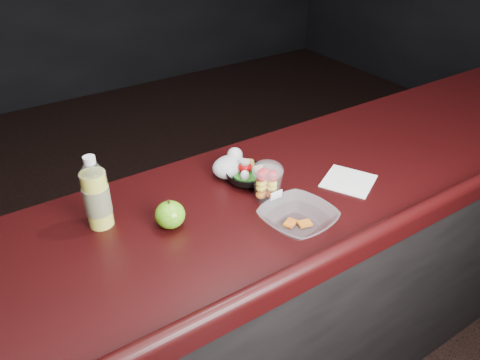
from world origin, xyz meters
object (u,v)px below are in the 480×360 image
object	(u,v)px
green_apple	(170,215)
takeout_bowl	(298,219)
fruit_cup	(267,182)
lemonade_bottle	(97,197)
snack_bowl	(247,176)

from	to	relation	value
green_apple	takeout_bowl	world-z (taller)	green_apple
fruit_cup	green_apple	bearing A→B (deg)	170.88
takeout_bowl	lemonade_bottle	bearing A→B (deg)	145.74
lemonade_bottle	fruit_cup	world-z (taller)	lemonade_bottle
takeout_bowl	fruit_cup	bearing A→B (deg)	89.57
green_apple	lemonade_bottle	bearing A→B (deg)	144.19
lemonade_bottle	snack_bowl	size ratio (longest dim) A/B	1.50
snack_bowl	takeout_bowl	xyz separation A→B (m)	(-0.01, -0.28, -0.00)
lemonade_bottle	takeout_bowl	world-z (taller)	lemonade_bottle
fruit_cup	green_apple	xyz separation A→B (m)	(-0.32, 0.05, -0.03)
fruit_cup	snack_bowl	xyz separation A→B (m)	(0.01, 0.12, -0.05)
fruit_cup	green_apple	distance (m)	0.32
lemonade_bottle	green_apple	bearing A→B (deg)	-35.81
lemonade_bottle	takeout_bowl	size ratio (longest dim) A/B	0.95
green_apple	snack_bowl	distance (m)	0.33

